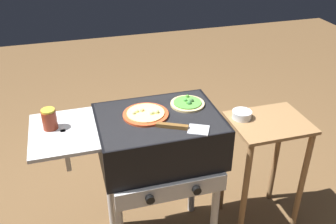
{
  "coord_description": "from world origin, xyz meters",
  "views": [
    {
      "loc": [
        -0.41,
        -1.61,
        1.89
      ],
      "look_at": [
        0.05,
        0.0,
        0.92
      ],
      "focal_mm": 40.25,
      "sensor_mm": 36.0,
      "label": 1
    }
  ],
  "objects_px": {
    "pizza_cheese": "(146,114)",
    "pizza_veggie": "(188,103)",
    "topping_bowl_near": "(242,115)",
    "prep_table": "(265,152)",
    "spatula": "(183,128)",
    "grill": "(157,141)",
    "sauce_jar": "(49,119)"
  },
  "relations": [
    {
      "from": "sauce_jar",
      "to": "pizza_veggie",
      "type": "bearing_deg",
      "value": 3.14
    },
    {
      "from": "pizza_veggie",
      "to": "prep_table",
      "type": "distance_m",
      "value": 0.61
    },
    {
      "from": "grill",
      "to": "pizza_cheese",
      "type": "xyz_separation_m",
      "value": [
        -0.05,
        0.04,
        0.15
      ]
    },
    {
      "from": "pizza_cheese",
      "to": "spatula",
      "type": "distance_m",
      "value": 0.23
    },
    {
      "from": "grill",
      "to": "pizza_cheese",
      "type": "bearing_deg",
      "value": 142.63
    },
    {
      "from": "prep_table",
      "to": "spatula",
      "type": "bearing_deg",
      "value": -165.84
    },
    {
      "from": "spatula",
      "to": "prep_table",
      "type": "xyz_separation_m",
      "value": [
        0.58,
        0.15,
        -0.36
      ]
    },
    {
      "from": "pizza_veggie",
      "to": "grill",
      "type": "bearing_deg",
      "value": -157.08
    },
    {
      "from": "pizza_cheese",
      "to": "topping_bowl_near",
      "type": "relative_size",
      "value": 2.11
    },
    {
      "from": "pizza_veggie",
      "to": "topping_bowl_near",
      "type": "bearing_deg",
      "value": -0.11
    },
    {
      "from": "pizza_cheese",
      "to": "pizza_veggie",
      "type": "distance_m",
      "value": 0.25
    },
    {
      "from": "spatula",
      "to": "topping_bowl_near",
      "type": "relative_size",
      "value": 2.29
    },
    {
      "from": "pizza_cheese",
      "to": "pizza_veggie",
      "type": "relative_size",
      "value": 1.28
    },
    {
      "from": "pizza_cheese",
      "to": "topping_bowl_near",
      "type": "xyz_separation_m",
      "value": [
        0.58,
        0.05,
        -0.13
      ]
    },
    {
      "from": "grill",
      "to": "prep_table",
      "type": "bearing_deg",
      "value": 0.37
    },
    {
      "from": "pizza_cheese",
      "to": "prep_table",
      "type": "distance_m",
      "value": 0.81
    },
    {
      "from": "prep_table",
      "to": "topping_bowl_near",
      "type": "xyz_separation_m",
      "value": [
        -0.14,
        0.08,
        0.24
      ]
    },
    {
      "from": "spatula",
      "to": "prep_table",
      "type": "bearing_deg",
      "value": 14.16
    },
    {
      "from": "sauce_jar",
      "to": "topping_bowl_near",
      "type": "distance_m",
      "value": 1.07
    },
    {
      "from": "spatula",
      "to": "grill",
      "type": "bearing_deg",
      "value": 124.87
    },
    {
      "from": "pizza_veggie",
      "to": "prep_table",
      "type": "height_order",
      "value": "pizza_veggie"
    },
    {
      "from": "pizza_cheese",
      "to": "spatula",
      "type": "height_order",
      "value": "pizza_cheese"
    },
    {
      "from": "grill",
      "to": "spatula",
      "type": "distance_m",
      "value": 0.23
    },
    {
      "from": "topping_bowl_near",
      "to": "grill",
      "type": "bearing_deg",
      "value": -171.16
    },
    {
      "from": "pizza_cheese",
      "to": "pizza_veggie",
      "type": "xyz_separation_m",
      "value": [
        0.24,
        0.05,
        0.0
      ]
    },
    {
      "from": "pizza_veggie",
      "to": "topping_bowl_near",
      "type": "xyz_separation_m",
      "value": [
        0.34,
        -0.0,
        -0.13
      ]
    },
    {
      "from": "pizza_veggie",
      "to": "topping_bowl_near",
      "type": "relative_size",
      "value": 1.65
    },
    {
      "from": "pizza_cheese",
      "to": "topping_bowl_near",
      "type": "distance_m",
      "value": 0.59
    },
    {
      "from": "grill",
      "to": "pizza_cheese",
      "type": "relative_size",
      "value": 4.04
    },
    {
      "from": "sauce_jar",
      "to": "topping_bowl_near",
      "type": "xyz_separation_m",
      "value": [
        1.05,
        0.04,
        -0.17
      ]
    },
    {
      "from": "sauce_jar",
      "to": "prep_table",
      "type": "relative_size",
      "value": 0.14
    },
    {
      "from": "sauce_jar",
      "to": "pizza_cheese",
      "type": "bearing_deg",
      "value": -1.05
    }
  ]
}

